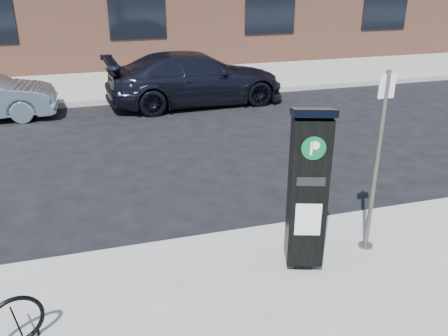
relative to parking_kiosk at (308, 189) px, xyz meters
name	(u,v)px	position (x,y,z in m)	size (l,w,h in m)	color
ground	(247,239)	(-0.38, 1.02, -1.21)	(120.00, 120.00, 0.00)	black
sidewalk_far	(135,62)	(-0.38, 15.02, -1.14)	(60.00, 12.00, 0.15)	gray
curb_near	(247,235)	(-0.38, 1.00, -1.14)	(60.00, 0.12, 0.16)	#9E9B93
curb_far	(158,98)	(-0.38, 9.04, -1.14)	(60.00, 0.12, 0.16)	#9E9B93
parking_kiosk	(308,189)	(0.00, 0.00, 0.00)	(0.58, 0.55, 2.07)	black
sign_pole	(376,166)	(1.00, 0.16, 0.11)	(0.21, 0.19, 2.37)	#4F4946
bike_rack	(16,321)	(-3.28, -0.43, -0.80)	(0.54, 0.22, 0.55)	black
car_dark	(196,78)	(0.62, 8.42, -0.49)	(2.04, 5.02, 1.46)	black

